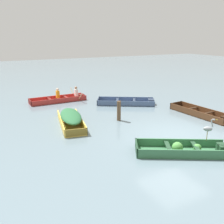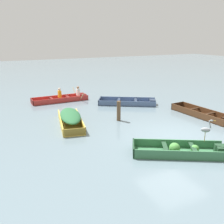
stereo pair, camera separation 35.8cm
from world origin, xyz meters
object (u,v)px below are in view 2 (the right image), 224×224
Objects in this scene: rowboat_red_with_crew at (63,98)px; mooring_post at (119,111)px; heron_on_dinghy at (206,129)px; dinghy_green_foreground at (182,150)px; skiff_yellow_mid_moored at (70,117)px; skiff_slate_blue_near_moored at (129,102)px; skiff_dark_varnish_far_moored at (203,115)px.

mooring_post is at bearing -75.03° from rowboat_red_with_crew.
dinghy_green_foreground is at bearing 163.12° from heron_on_dinghy.
rowboat_red_with_crew is at bearing 78.33° from skiff_yellow_mid_moored.
dinghy_green_foreground is at bearing -80.05° from rowboat_red_with_crew.
rowboat_red_with_crew is (-3.50, 2.68, 0.07)m from skiff_slate_blue_near_moored.
rowboat_red_with_crew reaches higher than skiff_dark_varnish_far_moored.
heron_on_dinghy is at bearing -55.95° from skiff_yellow_mid_moored.
skiff_dark_varnish_far_moored is 3.52× the size of mooring_post.
mooring_post is at bearing 103.35° from heron_on_dinghy.
rowboat_red_with_crew is 5.39m from mooring_post.
dinghy_green_foreground is 1.14m from heron_on_dinghy.
heron_on_dinghy reaches higher than skiff_slate_blue_near_moored.
mooring_post reaches higher than skiff_yellow_mid_moored.
skiff_yellow_mid_moored is (-2.65, 4.87, 0.23)m from dinghy_green_foreground.
dinghy_green_foreground reaches higher than skiff_dark_varnish_far_moored.
skiff_yellow_mid_moored is 4.80m from rowboat_red_with_crew.
dinghy_green_foreground is 3.36× the size of mooring_post.
rowboat_red_with_crew is 3.59× the size of mooring_post.
mooring_post is (2.36, -0.50, 0.13)m from skiff_yellow_mid_moored.
heron_on_dinghy is (2.48, -9.81, 0.73)m from rowboat_red_with_crew.
heron_on_dinghy is at bearing -16.88° from dinghy_green_foreground.
skiff_dark_varnish_far_moored is (2.17, -3.97, 0.02)m from skiff_slate_blue_near_moored.
skiff_slate_blue_near_moored is 4.41m from rowboat_red_with_crew.
skiff_yellow_mid_moored is at bearing -101.67° from rowboat_red_with_crew.
heron_on_dinghy reaches higher than mooring_post.
dinghy_green_foreground is at bearing -61.44° from skiff_yellow_mid_moored.
heron_on_dinghy is (0.81, -0.24, 0.76)m from dinghy_green_foreground.
mooring_post is (-0.29, 4.36, 0.36)m from dinghy_green_foreground.
mooring_post is at bearing -129.86° from skiff_slate_blue_near_moored.
skiff_dark_varnish_far_moored is 8.74m from rowboat_red_with_crew.
mooring_post reaches higher than skiff_slate_blue_near_moored.
dinghy_green_foreground is at bearing -86.22° from mooring_post.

